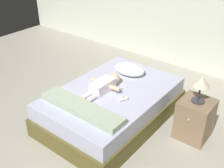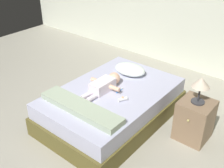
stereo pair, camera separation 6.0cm
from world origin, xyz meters
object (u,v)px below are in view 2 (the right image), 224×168
bed (112,105)px  lamp (201,84)px  nightstand (194,120)px  baby (105,84)px  baby_bottle (123,99)px  toothbrush (120,90)px  pillow (130,69)px

bed → lamp: size_ratio=5.69×
nightstand → baby: bearing=-161.3°
baby_bottle → toothbrush: bearing=136.6°
bed → baby: (-0.10, -0.03, 0.31)m
pillow → toothbrush: 0.53m
toothbrush → baby_bottle: baby_bottle is taller
baby → baby_bottle: (0.36, -0.08, -0.05)m
pillow → toothbrush: pillow is taller
toothbrush → bed: bearing=-147.6°
baby_bottle → nightstand: bearing=30.6°
bed → pillow: pillow is taller
bed → lamp: lamp is taller
toothbrush → nightstand: 1.03m
pillow → lamp: bearing=-9.5°
baby → baby_bottle: baby is taller
baby_bottle → lamp: bearing=30.6°
bed → baby_bottle: baby_bottle is taller
pillow → toothbrush: bearing=-68.8°
bed → baby_bottle: 0.39m
lamp → baby_bottle: bearing=-149.4°
baby → toothbrush: size_ratio=4.83×
pillow → baby: baby is taller
pillow → nightstand: (1.15, -0.19, -0.27)m
toothbrush → lamp: lamp is taller
bed → baby: size_ratio=2.85×
pillow → nightstand: pillow is taller
bed → nightstand: (1.05, 0.36, 0.04)m
lamp → nightstand: bearing=-90.0°
bed → baby: baby is taller
baby → toothbrush: baby is taller
toothbrush → nightstand: (0.96, 0.30, -0.21)m
bed → nightstand: size_ratio=3.60×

